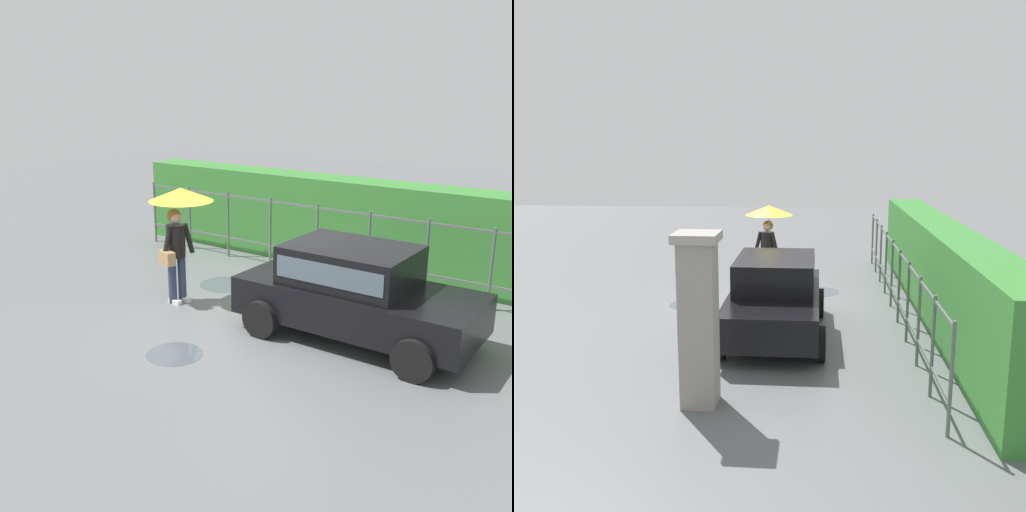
# 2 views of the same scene
# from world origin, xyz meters

# --- Properties ---
(ground_plane) EXTENTS (40.00, 40.00, 0.00)m
(ground_plane) POSITION_xyz_m (0.00, 0.00, 0.00)
(ground_plane) COLOR slate
(car) EXTENTS (3.75, 1.87, 1.48)m
(car) POSITION_xyz_m (1.56, 0.41, 0.80)
(car) COLOR black
(car) RESTS_ON ground
(pedestrian) EXTENTS (1.13, 1.13, 2.11)m
(pedestrian) POSITION_xyz_m (-1.70, -0.01, 1.65)
(pedestrian) COLOR #2D3856
(pedestrian) RESTS_ON ground
(fence_section) EXTENTS (10.49, 0.05, 1.50)m
(fence_section) POSITION_xyz_m (0.04, 2.83, 0.82)
(fence_section) COLOR #59605B
(fence_section) RESTS_ON ground
(hedge_row) EXTENTS (11.44, 0.90, 1.90)m
(hedge_row) POSITION_xyz_m (0.04, 3.78, 0.95)
(hedge_row) COLOR #387F33
(hedge_row) RESTS_ON ground
(puddle_near) EXTENTS (0.85, 0.85, 0.00)m
(puddle_near) POSITION_xyz_m (-0.29, -1.70, 0.00)
(puddle_near) COLOR #4C545B
(puddle_near) RESTS_ON ground
(puddle_far) EXTENTS (1.01, 1.01, 0.00)m
(puddle_far) POSITION_xyz_m (-1.68, 1.22, 0.00)
(puddle_far) COLOR #4C545B
(puddle_far) RESTS_ON ground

